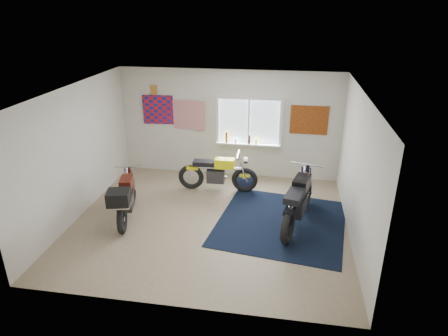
% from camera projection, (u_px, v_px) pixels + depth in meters
% --- Properties ---
extents(ground, '(5.50, 5.50, 0.00)m').
position_uv_depth(ground, '(210.00, 222.00, 8.19)').
color(ground, '#9E896B').
rests_on(ground, ground).
extents(room_shell, '(5.50, 5.50, 5.50)m').
position_uv_depth(room_shell, '(209.00, 147.00, 7.56)').
color(room_shell, white).
rests_on(room_shell, ground).
extents(navy_rug, '(2.84, 2.92, 0.01)m').
position_uv_depth(navy_rug, '(281.00, 223.00, 8.15)').
color(navy_rug, black).
rests_on(navy_rug, ground).
extents(window_assembly, '(1.66, 0.17, 1.26)m').
position_uv_depth(window_assembly, '(249.00, 125.00, 9.84)').
color(window_assembly, white).
rests_on(window_assembly, room_shell).
extents(oil_bottles, '(0.80, 0.07, 0.28)m').
position_uv_depth(oil_bottles, '(238.00, 139.00, 9.95)').
color(oil_bottles, brown).
rests_on(oil_bottles, window_assembly).
extents(flag_display, '(1.60, 0.10, 1.17)m').
position_uv_depth(flag_display, '(153.00, 90.00, 9.90)').
color(flag_display, red).
rests_on(flag_display, room_shell).
extents(triumph_poster, '(0.90, 0.03, 0.70)m').
position_uv_depth(triumph_poster, '(309.00, 120.00, 9.56)').
color(triumph_poster, '#A54C14').
rests_on(triumph_poster, room_shell).
extents(yellow_triumph, '(1.90, 0.57, 0.96)m').
position_uv_depth(yellow_triumph, '(217.00, 174.00, 9.42)').
color(yellow_triumph, black).
rests_on(yellow_triumph, ground).
extents(black_chrome_bike, '(0.80, 2.14, 1.12)m').
position_uv_depth(black_chrome_bike, '(298.00, 202.00, 7.94)').
color(black_chrome_bike, black).
rests_on(black_chrome_bike, navy_rug).
extents(maroon_tourer, '(0.80, 1.87, 0.95)m').
position_uv_depth(maroon_tourer, '(125.00, 198.00, 8.08)').
color(maroon_tourer, black).
rests_on(maroon_tourer, ground).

